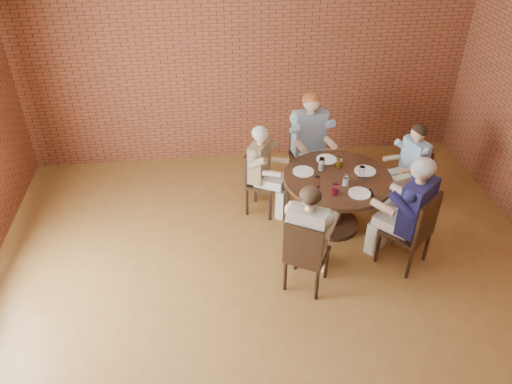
{
  "coord_description": "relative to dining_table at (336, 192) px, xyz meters",
  "views": [
    {
      "loc": [
        -0.68,
        -3.39,
        4.04
      ],
      "look_at": [
        -0.16,
        1.0,
        0.98
      ],
      "focal_mm": 35.0,
      "sensor_mm": 36.0,
      "label": 1
    }
  ],
  "objects": [
    {
      "name": "floor",
      "position": [
        -0.9,
        -1.53,
        -0.53
      ],
      "size": [
        7.0,
        7.0,
        0.0
      ],
      "primitive_type": "plane",
      "color": "brown",
      "rests_on": "ground"
    },
    {
      "name": "wall_back",
      "position": [
        -0.9,
        1.97,
        1.17
      ],
      "size": [
        7.0,
        0.0,
        7.0
      ],
      "primitive_type": "plane",
      "rotation": [
        1.57,
        0.0,
        0.0
      ],
      "color": "brown",
      "rests_on": "ground"
    },
    {
      "name": "dining_table",
      "position": [
        0.0,
        0.0,
        0.0
      ],
      "size": [
        1.32,
        1.32,
        0.75
      ],
      "color": "black",
      "rests_on": "floor"
    },
    {
      "name": "chair_a",
      "position": [
        1.11,
        0.32,
        -0.05
      ],
      "size": [
        0.46,
        0.46,
        0.88
      ],
      "rotation": [
        0.0,
        0.0,
        -1.29
      ],
      "color": "black",
      "rests_on": "floor"
    },
    {
      "name": "diner_a",
      "position": [
        1.04,
        0.3,
        0.08
      ],
      "size": [
        0.68,
        0.61,
        1.23
      ],
      "primitive_type": null,
      "rotation": [
        0.0,
        0.0,
        -1.29
      ],
      "color": "#36698D",
      "rests_on": "floor"
    },
    {
      "name": "chair_b",
      "position": [
        -0.15,
        1.08,
        -0.0
      ],
      "size": [
        0.52,
        0.52,
        0.97
      ],
      "rotation": [
        0.0,
        0.0,
        0.14
      ],
      "color": "black",
      "rests_on": "floor"
    },
    {
      "name": "diner_b",
      "position": [
        -0.14,
        0.98,
        0.17
      ],
      "size": [
        0.66,
        0.77,
        1.4
      ],
      "primitive_type": null,
      "rotation": [
        0.0,
        0.0,
        0.14
      ],
      "color": "gray",
      "rests_on": "floor"
    },
    {
      "name": "chair_c",
      "position": [
        -0.93,
        0.47,
        -0.04
      ],
      "size": [
        0.52,
        0.52,
        0.89
      ],
      "rotation": [
        0.0,
        0.0,
        1.1
      ],
      "color": "black",
      "rests_on": "floor"
    },
    {
      "name": "diner_c",
      "position": [
        -0.86,
        0.44,
        0.09
      ],
      "size": [
        0.74,
        0.69,
        1.24
      ],
      "primitive_type": null,
      "rotation": [
        0.0,
        0.0,
        1.1
      ],
      "color": "brown",
      "rests_on": "floor"
    },
    {
      "name": "chair_d",
      "position": [
        -0.6,
        -1.05,
        -0.02
      ],
      "size": [
        0.57,
        0.57,
        0.93
      ],
      "rotation": [
        0.0,
        0.0,
        2.62
      ],
      "color": "black",
      "rests_on": "floor"
    },
    {
      "name": "diner_d",
      "position": [
        -0.56,
        -0.98,
        0.13
      ],
      "size": [
        0.77,
        0.81,
        1.32
      ],
      "primitive_type": null,
      "rotation": [
        0.0,
        0.0,
        2.62
      ],
      "color": "#BFA396",
      "rests_on": "floor"
    },
    {
      "name": "chair_e",
      "position": [
        0.69,
        -0.81,
        -0.0
      ],
      "size": [
        0.66,
        0.66,
        0.98
      ],
      "rotation": [
        0.0,
        0.0,
        3.85
      ],
      "color": "black",
      "rests_on": "floor"
    },
    {
      "name": "diner_e",
      "position": [
        0.63,
        -0.74,
        0.18
      ],
      "size": [
        0.9,
        0.91,
        1.41
      ],
      "primitive_type": null,
      "rotation": [
        0.0,
        0.0,
        3.85
      ],
      "color": "#1A1A4A",
      "rests_on": "floor"
    },
    {
      "name": "plate_a",
      "position": [
        0.37,
        0.09,
        0.23
      ],
      "size": [
        0.26,
        0.26,
        0.01
      ],
      "primitive_type": "cylinder",
      "color": "white",
      "rests_on": "dining_table"
    },
    {
      "name": "plate_b",
      "position": [
        -0.04,
        0.41,
        0.23
      ],
      "size": [
        0.26,
        0.26,
        0.01
      ],
      "primitive_type": "cylinder",
      "color": "white",
      "rests_on": "dining_table"
    },
    {
      "name": "plate_c",
      "position": [
        -0.4,
        0.16,
        0.23
      ],
      "size": [
        0.26,
        0.26,
        0.01
      ],
      "primitive_type": "cylinder",
      "color": "white",
      "rests_on": "dining_table"
    },
    {
      "name": "plate_d",
      "position": [
        0.16,
        -0.38,
        0.23
      ],
      "size": [
        0.26,
        0.26,
        0.01
      ],
      "primitive_type": "cylinder",
      "color": "white",
      "rests_on": "dining_table"
    },
    {
      "name": "glass_a",
      "position": [
        0.28,
        -0.02,
        0.29
      ],
      "size": [
        0.07,
        0.07,
        0.14
      ],
      "primitive_type": "cylinder",
      "color": "white",
      "rests_on": "dining_table"
    },
    {
      "name": "glass_b",
      "position": [
        0.07,
        0.22,
        0.29
      ],
      "size": [
        0.07,
        0.07,
        0.14
      ],
      "primitive_type": "cylinder",
      "color": "white",
      "rests_on": "dining_table"
    },
    {
      "name": "glass_c",
      "position": [
        -0.15,
        0.23,
        0.29
      ],
      "size": [
        0.07,
        0.07,
        0.14
      ],
      "primitive_type": "cylinder",
      "color": "white",
      "rests_on": "dining_table"
    },
    {
      "name": "glass_d",
      "position": [
        -0.17,
        0.18,
        0.29
      ],
      "size": [
        0.07,
        0.07,
        0.14
      ],
      "primitive_type": "cylinder",
      "color": "white",
      "rests_on": "dining_table"
    },
    {
      "name": "glass_e",
      "position": [
        -0.3,
        -0.18,
        0.29
      ],
      "size": [
        0.07,
        0.07,
        0.14
      ],
      "primitive_type": "cylinder",
      "color": "white",
      "rests_on": "dining_table"
    },
    {
      "name": "glass_f",
      "position": [
        -0.13,
        -0.36,
        0.29
      ],
      "size": [
        0.07,
        0.07,
        0.14
      ],
      "primitive_type": "cylinder",
      "color": "white",
      "rests_on": "dining_table"
    },
    {
      "name": "glass_g",
      "position": [
        0.04,
        -0.19,
        0.29
      ],
      "size": [
        0.07,
        0.07,
        0.14
      ],
      "primitive_type": "cylinder",
      "color": "white",
      "rests_on": "dining_table"
    },
    {
      "name": "smartphone",
      "position": [
        0.28,
        -0.38,
        0.23
      ],
      "size": [
        0.07,
        0.14,
        0.01
      ],
      "primitive_type": "cube",
      "rotation": [
        0.0,
        0.0,
        -0.02
      ],
      "color": "black",
      "rests_on": "dining_table"
    }
  ]
}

